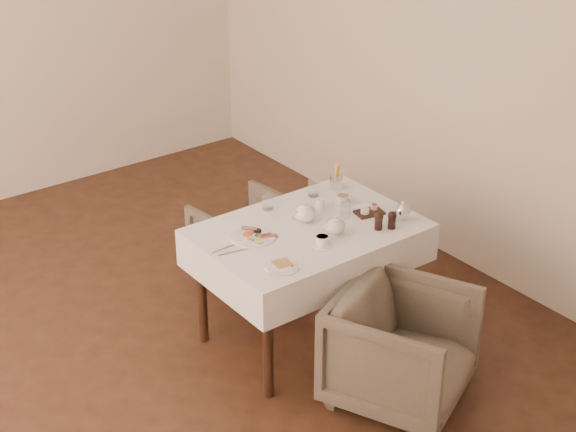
% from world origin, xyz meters
% --- Properties ---
extents(table, '(1.28, 0.88, 0.75)m').
position_xyz_m(table, '(0.80, -0.51, 0.64)').
color(table, black).
rests_on(table, ground).
extents(armchair_near, '(0.93, 0.94, 0.65)m').
position_xyz_m(armchair_near, '(0.84, -1.30, 0.33)').
color(armchair_near, '#4F463A').
rests_on(armchair_near, ground).
extents(armchair_far, '(0.68, 0.70, 0.57)m').
position_xyz_m(armchair_far, '(0.91, 0.27, 0.29)').
color(armchair_far, '#4F463A').
rests_on(armchair_far, ground).
extents(breakfast_plate, '(0.26, 0.26, 0.03)m').
position_xyz_m(breakfast_plate, '(0.47, -0.42, 0.76)').
color(breakfast_plate, white).
rests_on(breakfast_plate, table).
extents(side_plate, '(0.20, 0.19, 0.02)m').
position_xyz_m(side_plate, '(0.39, -0.80, 0.76)').
color(side_plate, white).
rests_on(side_plate, table).
extents(teapot_centre, '(0.18, 0.15, 0.14)m').
position_xyz_m(teapot_centre, '(0.82, -0.45, 0.82)').
color(teapot_centre, white).
rests_on(teapot_centre, table).
extents(teapot_front, '(0.17, 0.15, 0.12)m').
position_xyz_m(teapot_front, '(0.87, -0.67, 0.81)').
color(teapot_front, white).
rests_on(teapot_front, table).
extents(creamer, '(0.06, 0.06, 0.07)m').
position_xyz_m(creamer, '(1.01, -0.37, 0.79)').
color(creamer, white).
rests_on(creamer, table).
extents(teacup_near, '(0.12, 0.12, 0.06)m').
position_xyz_m(teacup_near, '(0.73, -0.73, 0.78)').
color(teacup_near, white).
rests_on(teacup_near, table).
extents(teacup_far, '(0.12, 0.12, 0.06)m').
position_xyz_m(teacup_far, '(1.16, -0.40, 0.78)').
color(teacup_far, white).
rests_on(teacup_far, table).
extents(glass_left, '(0.08, 0.08, 0.09)m').
position_xyz_m(glass_left, '(0.75, -0.18, 0.80)').
color(glass_left, silver).
rests_on(glass_left, table).
extents(glass_mid, '(0.08, 0.08, 0.09)m').
position_xyz_m(glass_mid, '(1.06, -0.54, 0.80)').
color(glass_mid, silver).
rests_on(glass_mid, table).
extents(glass_right, '(0.07, 0.07, 0.10)m').
position_xyz_m(glass_right, '(1.09, -0.20, 0.81)').
color(glass_right, silver).
rests_on(glass_right, table).
extents(condiment_board, '(0.19, 0.14, 0.04)m').
position_xyz_m(condiment_board, '(1.20, -0.59, 0.77)').
color(condiment_board, black).
rests_on(condiment_board, table).
extents(pepper_mill_left, '(0.07, 0.07, 0.11)m').
position_xyz_m(pepper_mill_left, '(1.11, -0.77, 0.81)').
color(pepper_mill_left, black).
rests_on(pepper_mill_left, table).
extents(pepper_mill_right, '(0.06, 0.06, 0.11)m').
position_xyz_m(pepper_mill_right, '(1.18, -0.81, 0.81)').
color(pepper_mill_right, black).
rests_on(pepper_mill_right, table).
extents(silver_pot, '(0.12, 0.10, 0.12)m').
position_xyz_m(silver_pot, '(1.31, -0.77, 0.82)').
color(silver_pot, white).
rests_on(silver_pot, table).
extents(fries_cup, '(0.08, 0.08, 0.17)m').
position_xyz_m(fries_cup, '(1.27, -0.20, 0.83)').
color(fries_cup, silver).
rests_on(fries_cup, table).
extents(cutlery_fork, '(0.21, 0.02, 0.00)m').
position_xyz_m(cutlery_fork, '(0.29, -0.43, 0.76)').
color(cutlery_fork, silver).
rests_on(cutlery_fork, table).
extents(cutlery_knife, '(0.19, 0.05, 0.00)m').
position_xyz_m(cutlery_knife, '(0.29, -0.50, 0.76)').
color(cutlery_knife, silver).
rests_on(cutlery_knife, table).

